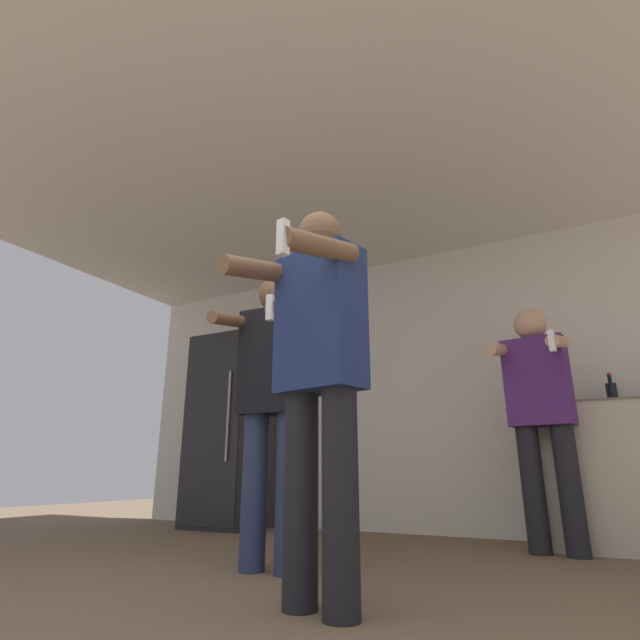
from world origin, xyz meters
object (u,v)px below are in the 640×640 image
at_px(bottle_clear_vodka, 553,392).
at_px(person_man_side, 273,394).
at_px(person_spectator_back, 541,408).
at_px(refrigerator, 232,429).
at_px(person_woman_foreground, 318,365).
at_px(bottle_dark_rum, 567,394).
at_px(bottle_red_label, 612,392).

height_order(bottle_clear_vodka, person_man_side, person_man_side).
xyz_separation_m(bottle_clear_vodka, person_spectator_back, (-0.07, -0.45, -0.17)).
height_order(refrigerator, person_woman_foreground, refrigerator).
relative_size(bottle_dark_rum, bottle_red_label, 1.07).
bearing_deg(person_man_side, bottle_red_label, 45.17).
distance_m(refrigerator, bottle_red_label, 3.38).
relative_size(bottle_dark_rum, person_spectator_back, 0.15).
relative_size(refrigerator, person_man_side, 1.11).
distance_m(bottle_red_label, person_woman_foreground, 2.66).
bearing_deg(person_man_side, person_woman_foreground, -44.22).
height_order(refrigerator, person_spectator_back, refrigerator).
relative_size(bottle_dark_rum, person_man_side, 0.15).
bearing_deg(person_spectator_back, bottle_clear_vodka, 81.03).
bearing_deg(bottle_red_label, bottle_dark_rum, -180.00).
relative_size(bottle_clear_vodka, person_spectator_back, 0.18).
distance_m(person_man_side, person_spectator_back, 1.88).
height_order(bottle_red_label, person_woman_foreground, person_woman_foreground).
xyz_separation_m(bottle_red_label, person_woman_foreground, (-1.17, -2.39, -0.13)).
distance_m(refrigerator, person_woman_foreground, 3.19).
xyz_separation_m(bottle_clear_vodka, bottle_red_label, (0.39, -0.00, -0.03)).
distance_m(bottle_red_label, person_spectator_back, 0.66).
height_order(person_man_side, person_spectator_back, person_man_side).
relative_size(refrigerator, person_woman_foreground, 1.12).
bearing_deg(bottle_red_label, person_man_side, -134.83).
relative_size(bottle_red_label, person_woman_foreground, 0.14).
bearing_deg(person_spectator_back, bottle_red_label, 44.62).
height_order(bottle_clear_vodka, person_woman_foreground, person_woman_foreground).
relative_size(refrigerator, person_spectator_back, 1.13).
bearing_deg(bottle_clear_vodka, person_spectator_back, -98.97).
distance_m(bottle_dark_rum, person_woman_foreground, 2.55).
bearing_deg(person_spectator_back, refrigerator, 172.99).
bearing_deg(bottle_dark_rum, refrigerator, -178.21).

